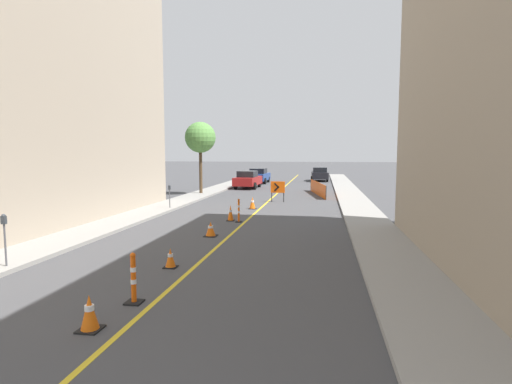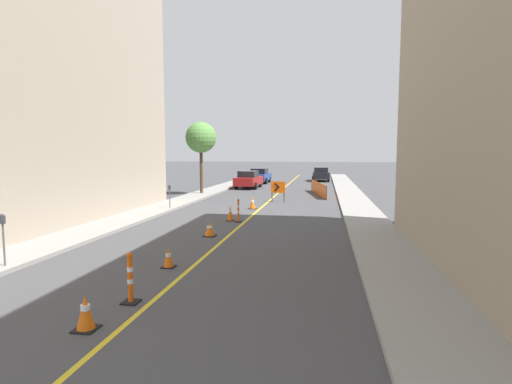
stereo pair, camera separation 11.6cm
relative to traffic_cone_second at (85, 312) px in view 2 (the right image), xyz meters
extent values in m
cube|color=gold|center=(0.60, 23.42, -0.32)|extent=(0.12, 59.40, 0.01)
cube|color=gray|center=(-5.00, 23.42, -0.26)|extent=(2.03, 59.40, 0.13)
cube|color=gray|center=(6.20, 23.42, -0.26)|extent=(2.03, 59.40, 0.13)
cube|color=black|center=(0.00, 0.00, -0.31)|extent=(0.40, 0.40, 0.03)
cone|color=orange|center=(0.00, 0.00, 0.02)|extent=(0.32, 0.32, 0.63)
cylinder|color=white|center=(0.00, 0.00, 0.09)|extent=(0.17, 0.17, 0.10)
cube|color=black|center=(-0.05, 4.01, -0.31)|extent=(0.36, 0.36, 0.03)
cone|color=orange|center=(-0.05, 4.01, -0.04)|extent=(0.28, 0.28, 0.51)
cylinder|color=white|center=(-0.05, 4.01, 0.02)|extent=(0.15, 0.15, 0.08)
cube|color=black|center=(-0.10, 8.28, -0.31)|extent=(0.47, 0.47, 0.03)
cone|color=orange|center=(-0.10, 8.28, -0.03)|extent=(0.38, 0.38, 0.54)
cylinder|color=white|center=(-0.10, 8.28, 0.04)|extent=(0.20, 0.20, 0.09)
cube|color=black|center=(-0.15, 11.86, -0.31)|extent=(0.35, 0.35, 0.03)
cone|color=orange|center=(-0.15, 11.86, 0.06)|extent=(0.28, 0.28, 0.71)
cylinder|color=white|center=(-0.15, 11.86, 0.15)|extent=(0.14, 0.14, 0.11)
cube|color=black|center=(0.18, 16.00, -0.31)|extent=(0.42, 0.42, 0.03)
cone|color=orange|center=(0.18, 16.00, 0.03)|extent=(0.34, 0.34, 0.66)
cylinder|color=white|center=(0.18, 16.00, 0.11)|extent=(0.18, 0.18, 0.11)
cube|color=black|center=(0.18, 1.35, -0.31)|extent=(0.35, 0.35, 0.04)
cylinder|color=#EF560C|center=(0.18, 1.35, 0.20)|extent=(0.11, 0.11, 0.97)
cylinder|color=white|center=(0.18, 1.35, 0.15)|extent=(0.12, 0.12, 0.10)
cylinder|color=white|center=(0.18, 1.35, 0.41)|extent=(0.12, 0.12, 0.10)
sphere|color=#EF560C|center=(0.18, 1.35, 0.71)|extent=(0.12, 0.12, 0.12)
cube|color=black|center=(0.31, 11.55, -0.31)|extent=(0.29, 0.29, 0.04)
cylinder|color=#EF560C|center=(0.31, 11.55, 0.20)|extent=(0.09, 0.09, 0.98)
cylinder|color=white|center=(0.31, 11.55, 0.15)|extent=(0.10, 0.10, 0.10)
cylinder|color=white|center=(0.31, 11.55, 0.42)|extent=(0.10, 0.10, 0.10)
sphere|color=#EF560C|center=(0.31, 11.55, 0.72)|extent=(0.10, 0.10, 0.10)
cube|color=#EF560C|center=(1.25, 19.53, 0.65)|extent=(0.93, 0.11, 0.75)
cube|color=black|center=(1.18, 19.49, 0.76)|extent=(0.35, 0.04, 0.35)
cube|color=black|center=(1.18, 19.49, 0.55)|extent=(0.35, 0.04, 0.35)
cylinder|color=black|center=(0.85, 19.53, -0.02)|extent=(0.06, 0.06, 0.60)
cylinder|color=black|center=(1.64, 19.53, -0.02)|extent=(0.06, 0.06, 0.60)
cube|color=#EF560C|center=(3.78, 24.54, 0.16)|extent=(1.24, 6.84, 0.97)
cylinder|color=#262626|center=(4.39, 21.13, 0.16)|extent=(0.05, 0.05, 0.97)
cylinder|color=#262626|center=(3.17, 27.96, 0.16)|extent=(0.05, 0.05, 0.97)
cube|color=maroon|center=(-2.58, 29.38, 0.36)|extent=(2.04, 4.39, 0.72)
cube|color=black|center=(-2.58, 29.16, 0.99)|extent=(1.64, 2.02, 0.55)
cylinder|color=black|center=(-3.43, 30.71, 0.00)|extent=(0.26, 0.65, 0.64)
cylinder|color=black|center=(-1.72, 30.71, 0.00)|extent=(0.26, 0.65, 0.64)
cylinder|color=black|center=(-3.43, 28.05, 0.00)|extent=(0.26, 0.65, 0.64)
cylinder|color=black|center=(-1.72, 28.05, 0.00)|extent=(0.26, 0.65, 0.64)
cube|color=navy|center=(-2.57, 35.71, 0.36)|extent=(2.00, 4.38, 0.72)
cube|color=black|center=(-2.57, 35.49, 0.99)|extent=(1.62, 2.00, 0.55)
cylinder|color=black|center=(-3.43, 37.04, 0.00)|extent=(0.25, 0.65, 0.64)
cylinder|color=black|center=(-1.72, 37.04, 0.00)|extent=(0.25, 0.65, 0.64)
cylinder|color=black|center=(-3.43, 34.37, 0.00)|extent=(0.25, 0.65, 0.64)
cylinder|color=black|center=(-1.72, 34.37, 0.00)|extent=(0.25, 0.65, 0.64)
cube|color=black|center=(3.83, 39.98, 0.36)|extent=(2.00, 4.38, 0.72)
cube|color=black|center=(3.83, 39.76, 0.99)|extent=(1.62, 2.00, 0.55)
cylinder|color=black|center=(2.98, 41.31, 0.00)|extent=(0.25, 0.65, 0.64)
cylinder|color=black|center=(4.69, 41.31, 0.00)|extent=(0.25, 0.65, 0.64)
cylinder|color=black|center=(2.98, 38.64, 0.00)|extent=(0.25, 0.65, 0.64)
cylinder|color=black|center=(4.69, 38.64, 0.00)|extent=(0.25, 0.65, 0.64)
cylinder|color=#4C4C51|center=(-4.34, 3.00, 0.38)|extent=(0.05, 0.05, 1.15)
cube|color=#33383D|center=(-4.34, 3.00, 1.07)|extent=(0.12, 0.10, 0.22)
sphere|color=#33383D|center=(-4.34, 3.00, 1.18)|extent=(0.11, 0.11, 0.11)
cylinder|color=#4C4C51|center=(-4.34, 14.82, 0.32)|extent=(0.05, 0.05, 1.02)
cube|color=#33383D|center=(-4.34, 14.82, 0.93)|extent=(0.12, 0.10, 0.22)
sphere|color=#33383D|center=(-4.34, 14.82, 1.04)|extent=(0.11, 0.11, 0.11)
cylinder|color=#4C3823|center=(-5.11, 23.18, 1.50)|extent=(0.24, 0.24, 3.38)
sphere|color=#568E42|center=(-5.11, 23.18, 4.07)|extent=(2.34, 2.34, 2.34)
camera|label=1|loc=(4.09, -6.34, 2.86)|focal=28.00mm
camera|label=2|loc=(4.20, -6.32, 2.86)|focal=28.00mm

